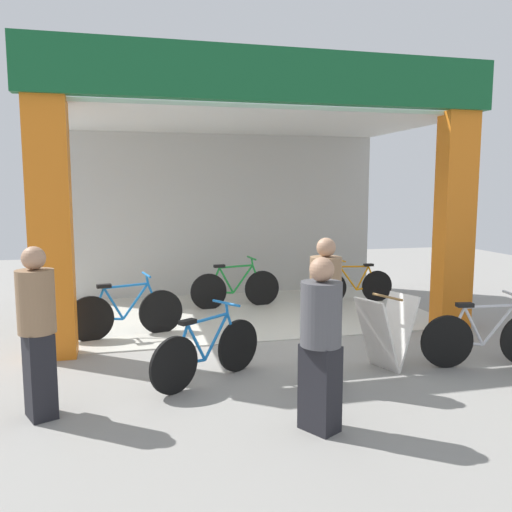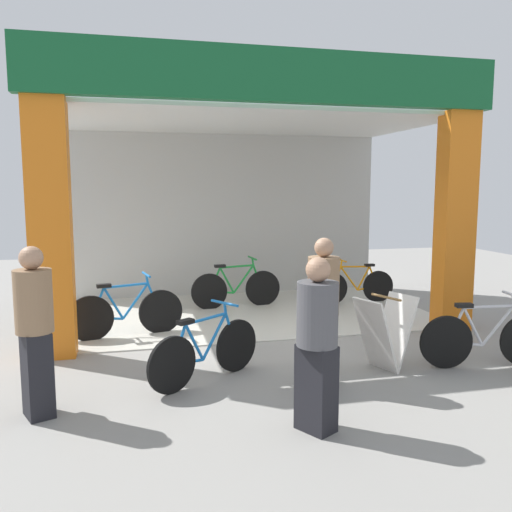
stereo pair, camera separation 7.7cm
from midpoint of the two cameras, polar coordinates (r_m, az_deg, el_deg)
The scene contains 11 objects.
ground_plane at distance 7.86m, azimuth 1.32°, elevation -9.18°, with size 20.86×20.86×0.00m, color gray.
shop_facade at distance 9.39m, azimuth -1.70°, elevation 7.18°, with size 6.63×3.95×4.09m.
bicycle_inside_0 at distance 10.49m, azimuth 10.32°, elevation -3.13°, with size 1.58×0.43×0.87m.
bicycle_inside_1 at distance 8.22m, azimuth -14.03°, elevation -5.93°, with size 1.70×0.49×0.95m.
bicycle_inside_2 at distance 9.93m, azimuth -2.44°, elevation -3.45°, with size 1.71×0.47×0.94m.
bicycle_parked_0 at distance 7.30m, azimuth 23.22°, elevation -8.06°, with size 1.68×0.46×0.93m.
bicycle_parked_1 at distance 6.25m, azimuth -5.57°, elevation -10.19°, with size 1.38×0.94×0.90m.
sandwich_board_sign at distance 6.81m, azimuth 13.47°, elevation -7.97°, with size 0.80×0.68×0.93m.
pedestrian_0 at distance 4.93m, azimuth 6.50°, elevation -9.09°, with size 0.52×0.52×1.62m.
pedestrian_2 at distance 6.01m, azimuth 7.05°, elevation -5.78°, with size 0.36×0.36×1.69m.
pedestrian_3 at distance 5.60m, azimuth -22.81°, elevation -7.29°, with size 0.47×0.61×1.69m.
Camera 1 is at (-2.01, -7.26, 2.24)m, focal length 37.28 mm.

